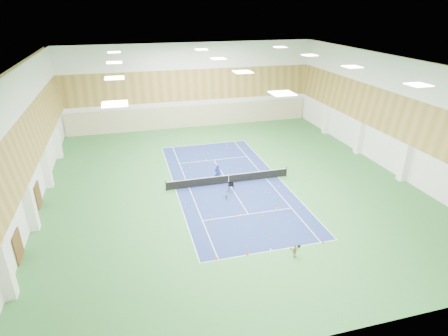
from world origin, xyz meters
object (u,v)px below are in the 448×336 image
at_px(child_apron, 295,251).
at_px(ball_cart, 231,187).
at_px(tennis_net, 229,178).
at_px(coach, 218,173).
at_px(child_court, 227,194).

height_order(child_apron, ball_cart, child_apron).
distance_m(tennis_net, ball_cart, 1.82).
bearing_deg(ball_cart, coach, 120.14).
bearing_deg(tennis_net, coach, 149.18).
bearing_deg(coach, child_apron, 118.08).
xyz_separation_m(tennis_net, coach, (-1.01, 0.60, 0.42)).
bearing_deg(tennis_net, child_apron, -84.04).
height_order(coach, child_apron, coach).
xyz_separation_m(coach, child_apron, (2.36, -13.58, -0.43)).
distance_m(tennis_net, child_court, 3.43).
distance_m(child_apron, ball_cart, 11.30).
height_order(tennis_net, ball_cart, tennis_net).
height_order(coach, ball_cart, coach).
distance_m(coach, child_apron, 13.79).
height_order(tennis_net, child_apron, tennis_net).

